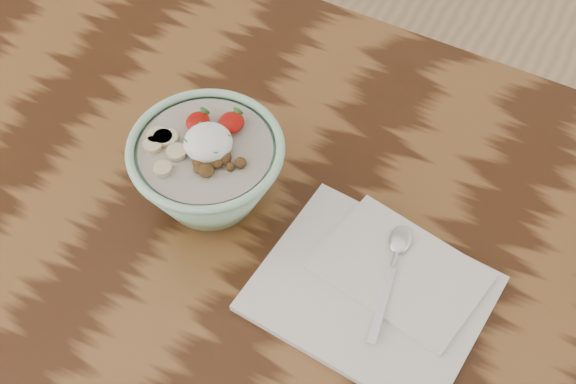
% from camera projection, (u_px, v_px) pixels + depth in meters
% --- Properties ---
extents(table, '(1.60, 0.90, 0.75)m').
position_uv_depth(table, '(163.00, 231.00, 1.14)').
color(table, '#381D0E').
rests_on(table, ground).
extents(breakfast_bowl, '(0.20, 0.20, 0.13)m').
position_uv_depth(breakfast_bowl, '(208.00, 168.00, 1.01)').
color(breakfast_bowl, '#A1D9B2').
rests_on(breakfast_bowl, table).
extents(napkin, '(0.28, 0.24, 0.02)m').
position_uv_depth(napkin, '(377.00, 289.00, 0.98)').
color(napkin, silver).
rests_on(napkin, table).
extents(spoon, '(0.05, 0.17, 0.01)m').
position_uv_depth(spoon, '(396.00, 255.00, 0.99)').
color(spoon, silver).
rests_on(spoon, napkin).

